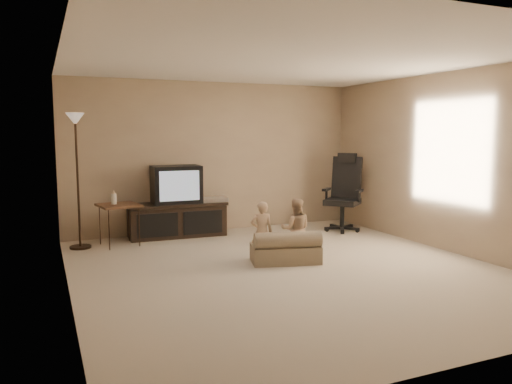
% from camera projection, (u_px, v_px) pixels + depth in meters
% --- Properties ---
extents(floor, '(5.50, 5.50, 0.00)m').
position_uv_depth(floor, '(288.00, 270.00, 6.08)').
color(floor, '#BBAA94').
rests_on(floor, ground).
extents(room_shell, '(5.50, 5.50, 5.50)m').
position_uv_depth(room_shell, '(289.00, 145.00, 5.90)').
color(room_shell, white).
rests_on(room_shell, floor).
extents(tv_stand, '(1.61, 0.65, 1.14)m').
position_uv_depth(tv_stand, '(177.00, 207.00, 8.00)').
color(tv_stand, black).
rests_on(tv_stand, floor).
extents(office_chair, '(0.85, 0.85, 1.31)m').
position_uv_depth(office_chair, '(344.00, 203.00, 8.48)').
color(office_chair, black).
rests_on(office_chair, floor).
extents(side_table, '(0.64, 0.64, 0.83)m').
position_uv_depth(side_table, '(118.00, 206.00, 7.32)').
color(side_table, brown).
rests_on(side_table, floor).
extents(floor_lamp, '(0.30, 0.30, 1.94)m').
position_uv_depth(floor_lamp, '(76.00, 150.00, 7.04)').
color(floor_lamp, black).
rests_on(floor_lamp, floor).
extents(child_sofa, '(0.96, 0.69, 0.42)m').
position_uv_depth(child_sofa, '(286.00, 250.00, 6.38)').
color(child_sofa, gray).
rests_on(child_sofa, floor).
extents(toddler_left, '(0.33, 0.28, 0.79)m').
position_uv_depth(toddler_left, '(262.00, 232.00, 6.39)').
color(toddler_left, tan).
rests_on(toddler_left, floor).
extents(toddler_right, '(0.45, 0.36, 0.81)m').
position_uv_depth(toddler_right, '(296.00, 229.00, 6.51)').
color(toddler_right, tan).
rests_on(toddler_right, floor).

